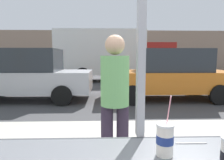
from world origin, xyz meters
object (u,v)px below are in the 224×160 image
object	(u,v)px
parked_car_orange	(169,74)
pedestrian	(115,97)
parked_car_silver	(27,75)
soda_cup_left	(165,139)
box_truck	(112,54)

from	to	relation	value
parked_car_orange	pedestrian	bearing A→B (deg)	-114.22
pedestrian	parked_car_orange	bearing A→B (deg)	65.78
pedestrian	parked_car_silver	bearing A→B (deg)	120.61
soda_cup_left	parked_car_silver	xyz separation A→B (m)	(-3.07, 6.04, -0.20)
parked_car_silver	parked_car_orange	bearing A→B (deg)	0.00
parked_car_orange	pedestrian	distance (m)	5.30
parked_car_silver	pedestrian	distance (m)	5.61
soda_cup_left	parked_car_orange	xyz separation A→B (m)	(1.96, 6.04, -0.20)
parked_car_silver	pedestrian	world-z (taller)	parked_car_silver
parked_car_orange	pedestrian	xyz separation A→B (m)	(-2.17, -4.83, 0.18)
parked_car_silver	box_truck	xyz separation A→B (m)	(3.13, 5.54, 0.78)
soda_cup_left	parked_car_orange	distance (m)	6.36
parked_car_silver	box_truck	distance (m)	6.41
parked_car_orange	parked_car_silver	bearing A→B (deg)	-180.00
soda_cup_left	box_truck	size ratio (longest dim) A/B	0.05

